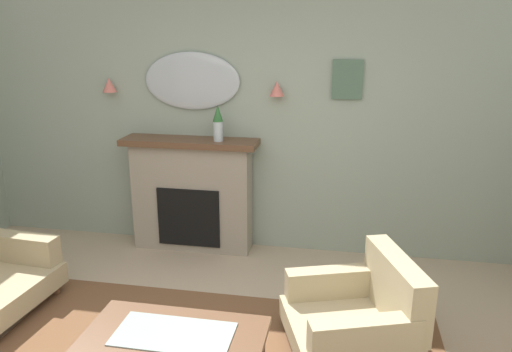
# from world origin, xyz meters

# --- Properties ---
(wall_back) EXTENTS (6.93, 0.10, 2.76)m
(wall_back) POSITION_xyz_m (0.00, 2.52, 1.38)
(wall_back) COLOR #93A393
(wall_back) RESTS_ON ground
(fireplace) EXTENTS (1.36, 0.36, 1.16)m
(fireplace) POSITION_xyz_m (-0.69, 2.30, 0.57)
(fireplace) COLOR gray
(fireplace) RESTS_ON ground
(mantel_vase_left) EXTENTS (0.10, 0.10, 0.35)m
(mantel_vase_left) POSITION_xyz_m (-0.39, 2.27, 1.34)
(mantel_vase_left) COLOR silver
(mantel_vase_left) RESTS_ON fireplace
(wall_mirror) EXTENTS (0.96, 0.06, 0.56)m
(wall_mirror) POSITION_xyz_m (-0.69, 2.44, 1.71)
(wall_mirror) COLOR #B2BCC6
(wall_sconce_left) EXTENTS (0.14, 0.14, 0.14)m
(wall_sconce_left) POSITION_xyz_m (-1.54, 2.39, 1.66)
(wall_sconce_left) COLOR #D17066
(wall_sconce_right) EXTENTS (0.14, 0.14, 0.14)m
(wall_sconce_right) POSITION_xyz_m (0.16, 2.39, 1.66)
(wall_sconce_right) COLOR #D17066
(framed_picture) EXTENTS (0.28, 0.03, 0.36)m
(framed_picture) POSITION_xyz_m (0.81, 2.45, 1.75)
(framed_picture) COLOR #4C6B56
(coffee_table) EXTENTS (1.10, 0.60, 0.45)m
(coffee_table) POSITION_xyz_m (-0.13, 0.17, 0.38)
(coffee_table) COLOR brown
(coffee_table) RESTS_ON ground
(armchair_near_fireplace) EXTENTS (1.04, 1.02, 0.71)m
(armchair_near_fireplace) POSITION_xyz_m (0.99, 0.83, 0.31)
(armchair_near_fireplace) COLOR tan
(armchair_near_fireplace) RESTS_ON ground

